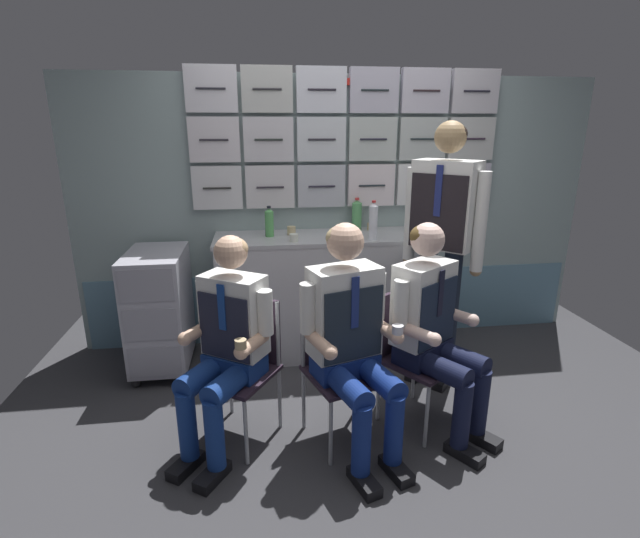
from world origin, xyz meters
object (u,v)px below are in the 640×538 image
Objects in this scene: crew_member_left at (226,339)px; folding_chair_right at (410,342)px; service_trolley at (160,308)px; crew_member_standing at (443,231)px; crew_member_right at (434,322)px; folding_chair_center at (337,354)px; crew_member_center at (351,331)px; water_bottle_clear at (373,221)px; folding_chair_left at (244,353)px; paper_cup_tan at (291,230)px.

folding_chair_right is at bearing 7.41° from crew_member_left.
service_trolley is 1.84m from folding_chair_right.
crew_member_right is at bearing -113.86° from crew_member_standing.
folding_chair_center is 0.26m from crew_member_center.
crew_member_standing is at bearing 66.14° from crew_member_right.
crew_member_center is at bearing -7.81° from crew_member_left.
crew_member_left is 1.46m from water_bottle_clear.
crew_member_right reaches higher than folding_chair_left.
folding_chair_right is 1.00m from water_bottle_clear.
folding_chair_left is 12.39× the size of paper_cup_tan.
water_bottle_clear reaches higher than paper_cup_tan.
water_bottle_clear is at bearing 93.83° from folding_chair_right.
folding_chair_left is 0.67× the size of crew_member_left.
folding_chair_center is (1.17, -0.92, 0.01)m from service_trolley.
crew_member_center reaches higher than paper_cup_tan.
folding_chair_left is 1.20m from paper_cup_tan.
crew_member_right is 4.35× the size of water_bottle_clear.
folding_chair_right is 0.46× the size of crew_member_standing.
folding_chair_left is at bearing -179.64° from folding_chair_right.
crew_member_right is at bearing -4.56° from folding_chair_center.
crew_member_right reaches higher than folding_chair_center.
folding_chair_right is at bearing 0.36° from folding_chair_left.
water_bottle_clear is (0.41, 0.88, 0.60)m from folding_chair_center.
crew_member_right is at bearing 11.54° from crew_member_center.
crew_member_right is at bearing -81.23° from water_bottle_clear.
service_trolley is 2.10m from crew_member_standing.
crew_member_right reaches higher than water_bottle_clear.
crew_member_left is 4.22× the size of water_bottle_clear.
water_bottle_clear is at bearing -21.04° from paper_cup_tan.
folding_chair_center is (0.62, 0.06, -0.16)m from crew_member_left.
water_bottle_clear is at bearing 133.21° from crew_member_standing.
folding_chair_right is (1.64, -0.83, 0.01)m from service_trolley.
paper_cup_tan is (-0.96, 0.63, -0.10)m from crew_member_standing.
folding_chair_right is 12.39× the size of paper_cup_tan.
water_bottle_clear is at bearing -1.38° from service_trolley.
service_trolley is at bearing 178.62° from water_bottle_clear.
crew_member_left is 0.68m from crew_member_center.
crew_member_standing reaches higher than service_trolley.
folding_chair_right is at bearing -129.15° from crew_member_standing.
folding_chair_center is 0.65× the size of crew_member_right.
crew_member_standing is (0.23, 0.53, 0.41)m from crew_member_right.
water_bottle_clear is at bearing 40.17° from folding_chair_left.
service_trolley is 1.11× the size of folding_chair_left.
folding_chair_right is 0.25m from crew_member_right.
crew_member_left is 1.29m from paper_cup_tan.
folding_chair_left is 0.46× the size of crew_member_standing.
crew_member_standing is at bearing 31.37° from folding_chair_center.
folding_chair_right is (1.09, 0.14, -0.16)m from crew_member_left.
crew_member_center reaches higher than folding_chair_center.
crew_member_right reaches higher than paper_cup_tan.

